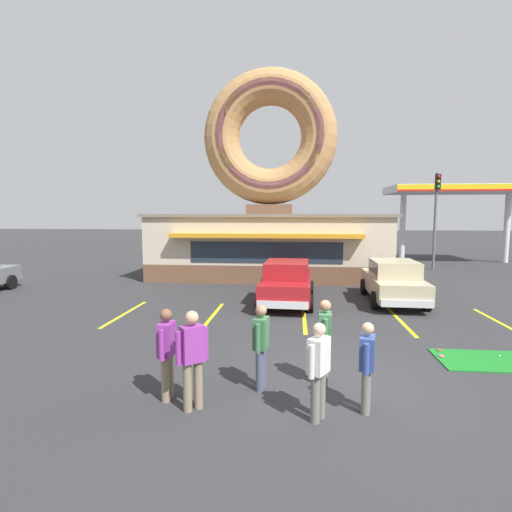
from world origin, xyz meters
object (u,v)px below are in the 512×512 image
at_px(pedestrian_hooded_kid, 367,363).
at_px(pedestrian_leather_jacket_man, 167,350).
at_px(traffic_light_pole, 436,208).
at_px(pedestrian_beanie_man, 325,338).
at_px(pedestrian_crossing_woman, 192,355).
at_px(golf_ball, 499,356).
at_px(car_champagne, 393,279).
at_px(pedestrian_clipboard_woman, 319,367).
at_px(pedestrian_blue_sweater_man, 261,343).
at_px(trash_bin, 401,278).
at_px(car_red, 287,280).

bearing_deg(pedestrian_hooded_kid, pedestrian_leather_jacket_man, 178.08).
bearing_deg(traffic_light_pole, pedestrian_beanie_man, -114.23).
bearing_deg(traffic_light_pole, pedestrian_crossing_woman, -118.53).
height_order(pedestrian_hooded_kid, pedestrian_leather_jacket_man, pedestrian_leather_jacket_man).
bearing_deg(golf_ball, car_champagne, 99.97).
bearing_deg(pedestrian_hooded_kid, pedestrian_clipboard_woman, -156.39).
distance_m(golf_ball, car_champagne, 6.05).
height_order(car_champagne, pedestrian_clipboard_woman, pedestrian_clipboard_woman).
height_order(pedestrian_hooded_kid, traffic_light_pole, traffic_light_pole).
bearing_deg(pedestrian_leather_jacket_man, golf_ball, 21.59).
bearing_deg(car_champagne, pedestrian_leather_jacket_man, -124.60).
relative_size(golf_ball, traffic_light_pole, 0.01).
height_order(golf_ball, pedestrian_blue_sweater_man, pedestrian_blue_sweater_man).
xyz_separation_m(pedestrian_beanie_man, trash_bin, (4.17, 10.63, -0.44)).
relative_size(pedestrian_hooded_kid, pedestrian_beanie_man, 0.92).
bearing_deg(pedestrian_clipboard_woman, pedestrian_hooded_kid, 23.61).
bearing_deg(pedestrian_beanie_man, car_champagne, 68.00).
bearing_deg(pedestrian_hooded_kid, pedestrian_beanie_man, 120.94).
distance_m(car_champagne, trash_bin, 3.07).
height_order(pedestrian_hooded_kid, trash_bin, pedestrian_hooded_kid).
bearing_deg(pedestrian_blue_sweater_man, car_red, 87.44).
height_order(golf_ball, pedestrian_leather_jacket_man, pedestrian_leather_jacket_man).
height_order(golf_ball, traffic_light_pole, traffic_light_pole).
bearing_deg(pedestrian_clipboard_woman, traffic_light_pole, 66.88).
relative_size(car_champagne, trash_bin, 4.72).
bearing_deg(pedestrian_crossing_woman, pedestrian_clipboard_woman, -3.72).
relative_size(pedestrian_blue_sweater_man, trash_bin, 1.68).
bearing_deg(pedestrian_hooded_kid, trash_bin, 73.12).
distance_m(pedestrian_blue_sweater_man, pedestrian_leather_jacket_man, 1.74).
relative_size(car_red, pedestrian_beanie_man, 2.75).
bearing_deg(pedestrian_beanie_man, trash_bin, 68.61).
relative_size(car_red, pedestrian_hooded_kid, 3.00).
bearing_deg(pedestrian_blue_sweater_man, pedestrian_beanie_man, 15.06).
bearing_deg(pedestrian_beanie_man, pedestrian_clipboard_woman, -98.02).
bearing_deg(traffic_light_pole, pedestrian_leather_jacket_man, -120.30).
relative_size(car_red, traffic_light_pole, 0.80).
bearing_deg(trash_bin, pedestrian_hooded_kid, -106.88).
bearing_deg(trash_bin, pedestrian_clipboard_woman, -109.93).
relative_size(car_red, pedestrian_clipboard_woman, 2.87).
relative_size(pedestrian_beanie_man, pedestrian_crossing_woman, 0.98).
xyz_separation_m(pedestrian_clipboard_woman, traffic_light_pole, (7.96, 18.66, 2.82)).
relative_size(car_red, pedestrian_leather_jacket_man, 2.78).
height_order(pedestrian_blue_sweater_man, pedestrian_crossing_woman, pedestrian_crossing_woman).
distance_m(pedestrian_hooded_kid, pedestrian_leather_jacket_man, 3.48).
distance_m(pedestrian_blue_sweater_man, pedestrian_crossing_woman, 1.43).
distance_m(pedestrian_beanie_man, pedestrian_crossing_woman, 2.62).
xyz_separation_m(pedestrian_hooded_kid, pedestrian_leather_jacket_man, (-3.48, 0.12, 0.08)).
distance_m(car_champagne, pedestrian_leather_jacket_man, 10.55).
relative_size(golf_ball, pedestrian_beanie_man, 0.02).
bearing_deg(pedestrian_hooded_kid, car_red, 100.39).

